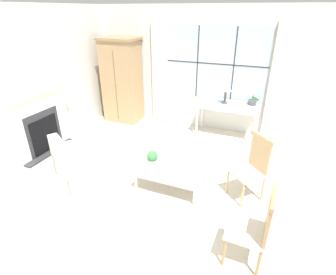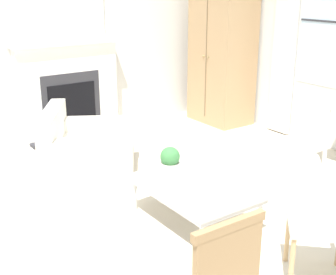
{
  "view_description": "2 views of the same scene",
  "coord_description": "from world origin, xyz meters",
  "px_view_note": "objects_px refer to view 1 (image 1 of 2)",
  "views": [
    {
      "loc": [
        1.31,
        -3.0,
        2.7
      ],
      "look_at": [
        -0.14,
        0.51,
        0.83
      ],
      "focal_mm": 28.0,
      "sensor_mm": 36.0,
      "label": 1
    },
    {
      "loc": [
        2.91,
        -1.99,
        2.06
      ],
      "look_at": [
        -0.1,
        0.14,
        0.81
      ],
      "focal_mm": 50.0,
      "sensor_mm": 36.0,
      "label": 2
    }
  ],
  "objects_px": {
    "armchair_upholstered": "(86,165)",
    "potted_plant_small": "(152,158)",
    "potted_orchid": "(253,97)",
    "coffee_table": "(171,170)",
    "table_lamp": "(226,88)",
    "pillar_candle": "(191,175)",
    "fireplace": "(38,117)",
    "side_chair_wooden": "(253,164)",
    "console_table": "(228,107)",
    "accent_chair_wooden": "(257,226)",
    "armoire": "(122,81)"
  },
  "relations": [
    {
      "from": "armchair_upholstered",
      "to": "potted_plant_small",
      "type": "relative_size",
      "value": 5.12
    },
    {
      "from": "potted_orchid",
      "to": "coffee_table",
      "type": "xyz_separation_m",
      "value": [
        -0.94,
        -2.39,
        -0.65
      ]
    },
    {
      "from": "table_lamp",
      "to": "potted_plant_small",
      "type": "relative_size",
      "value": 1.76
    },
    {
      "from": "table_lamp",
      "to": "pillar_candle",
      "type": "bearing_deg",
      "value": -89.76
    },
    {
      "from": "fireplace",
      "to": "side_chair_wooden",
      "type": "height_order",
      "value": "fireplace"
    },
    {
      "from": "console_table",
      "to": "accent_chair_wooden",
      "type": "relative_size",
      "value": 1.39
    },
    {
      "from": "pillar_candle",
      "to": "potted_orchid",
      "type": "bearing_deg",
      "value": 77.25
    },
    {
      "from": "fireplace",
      "to": "coffee_table",
      "type": "height_order",
      "value": "fireplace"
    },
    {
      "from": "fireplace",
      "to": "console_table",
      "type": "bearing_deg",
      "value": 33.45
    },
    {
      "from": "console_table",
      "to": "coffee_table",
      "type": "bearing_deg",
      "value": -100.9
    },
    {
      "from": "table_lamp",
      "to": "accent_chair_wooden",
      "type": "bearing_deg",
      "value": -72.26
    },
    {
      "from": "coffee_table",
      "to": "pillar_candle",
      "type": "height_order",
      "value": "pillar_candle"
    },
    {
      "from": "armoire",
      "to": "table_lamp",
      "type": "height_order",
      "value": "armoire"
    },
    {
      "from": "armoire",
      "to": "accent_chair_wooden",
      "type": "relative_size",
      "value": 2.11
    },
    {
      "from": "potted_orchid",
      "to": "pillar_candle",
      "type": "xyz_separation_m",
      "value": [
        -0.57,
        -2.51,
        -0.57
      ]
    },
    {
      "from": "console_table",
      "to": "coffee_table",
      "type": "height_order",
      "value": "console_table"
    },
    {
      "from": "console_table",
      "to": "armoire",
      "type": "bearing_deg",
      "value": -179.35
    },
    {
      "from": "console_table",
      "to": "potted_orchid",
      "type": "bearing_deg",
      "value": 7.9
    },
    {
      "from": "fireplace",
      "to": "armchair_upholstered",
      "type": "relative_size",
      "value": 1.73
    },
    {
      "from": "coffee_table",
      "to": "armoire",
      "type": "bearing_deg",
      "value": 134.78
    },
    {
      "from": "coffee_table",
      "to": "accent_chair_wooden",
      "type": "bearing_deg",
      "value": -35.08
    },
    {
      "from": "armchair_upholstered",
      "to": "console_table",
      "type": "bearing_deg",
      "value": 54.06
    },
    {
      "from": "fireplace",
      "to": "table_lamp",
      "type": "xyz_separation_m",
      "value": [
        3.27,
        2.16,
        0.38
      ]
    },
    {
      "from": "console_table",
      "to": "fireplace",
      "type": "bearing_deg",
      "value": -146.55
    },
    {
      "from": "armoire",
      "to": "accent_chair_wooden",
      "type": "distance_m",
      "value": 4.96
    },
    {
      "from": "armoire",
      "to": "table_lamp",
      "type": "distance_m",
      "value": 2.64
    },
    {
      "from": "armchair_upholstered",
      "to": "accent_chair_wooden",
      "type": "height_order",
      "value": "accent_chair_wooden"
    },
    {
      "from": "accent_chair_wooden",
      "to": "pillar_candle",
      "type": "height_order",
      "value": "accent_chair_wooden"
    },
    {
      "from": "potted_plant_small",
      "to": "pillar_candle",
      "type": "xyz_separation_m",
      "value": [
        0.7,
        -0.09,
        -0.08
      ]
    },
    {
      "from": "armoire",
      "to": "potted_orchid",
      "type": "bearing_deg",
      "value": 1.77
    },
    {
      "from": "console_table",
      "to": "side_chair_wooden",
      "type": "bearing_deg",
      "value": -69.04
    },
    {
      "from": "potted_plant_small",
      "to": "pillar_candle",
      "type": "relative_size",
      "value": 2.26
    },
    {
      "from": "accent_chair_wooden",
      "to": "potted_plant_small",
      "type": "bearing_deg",
      "value": 151.07
    },
    {
      "from": "table_lamp",
      "to": "side_chair_wooden",
      "type": "xyz_separation_m",
      "value": [
        0.87,
        -1.99,
        -0.58
      ]
    },
    {
      "from": "potted_orchid",
      "to": "armchair_upholstered",
      "type": "xyz_separation_m",
      "value": [
        -2.41,
        -2.72,
        -0.71
      ]
    },
    {
      "from": "console_table",
      "to": "accent_chair_wooden",
      "type": "bearing_deg",
      "value": -73.86
    },
    {
      "from": "table_lamp",
      "to": "potted_orchid",
      "type": "xyz_separation_m",
      "value": [
        0.58,
        0.13,
        -0.17
      ]
    },
    {
      "from": "accent_chair_wooden",
      "to": "coffee_table",
      "type": "xyz_separation_m",
      "value": [
        -1.41,
        0.99,
        -0.23
      ]
    },
    {
      "from": "accent_chair_wooden",
      "to": "potted_plant_small",
      "type": "distance_m",
      "value": 1.98
    },
    {
      "from": "armchair_upholstered",
      "to": "fireplace",
      "type": "bearing_deg",
      "value": 163.1
    },
    {
      "from": "side_chair_wooden",
      "to": "potted_plant_small",
      "type": "relative_size",
      "value": 3.96
    },
    {
      "from": "side_chair_wooden",
      "to": "potted_plant_small",
      "type": "distance_m",
      "value": 1.59
    },
    {
      "from": "potted_plant_small",
      "to": "table_lamp",
      "type": "bearing_deg",
      "value": 73.29
    },
    {
      "from": "console_table",
      "to": "pillar_candle",
      "type": "relative_size",
      "value": 12.01
    },
    {
      "from": "pillar_candle",
      "to": "potted_plant_small",
      "type": "bearing_deg",
      "value": 172.94
    },
    {
      "from": "side_chair_wooden",
      "to": "coffee_table",
      "type": "xyz_separation_m",
      "value": [
        -1.23,
        -0.28,
        -0.24
      ]
    },
    {
      "from": "armoire",
      "to": "potted_plant_small",
      "type": "height_order",
      "value": "armoire"
    },
    {
      "from": "armoire",
      "to": "potted_orchid",
      "type": "xyz_separation_m",
      "value": [
        3.22,
        0.1,
        -0.07
      ]
    },
    {
      "from": "potted_orchid",
      "to": "armoire",
      "type": "bearing_deg",
      "value": -178.23
    },
    {
      "from": "armchair_upholstered",
      "to": "coffee_table",
      "type": "height_order",
      "value": "armchair_upholstered"
    }
  ]
}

